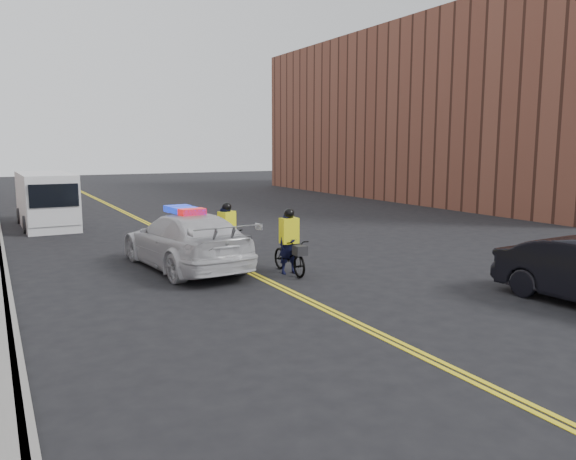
{
  "coord_description": "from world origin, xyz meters",
  "views": [
    {
      "loc": [
        -6.19,
        -11.73,
        3.47
      ],
      "look_at": [
        0.6,
        1.03,
        1.3
      ],
      "focal_mm": 35.0,
      "sensor_mm": 36.0,
      "label": 1
    }
  ],
  "objects_px": {
    "cargo_van": "(47,201)",
    "cyclist_far": "(227,239)",
    "police_cruiser": "(185,240)",
    "cyclist_near": "(289,251)"
  },
  "relations": [
    {
      "from": "police_cruiser",
      "to": "cargo_van",
      "type": "relative_size",
      "value": 1.02
    },
    {
      "from": "cargo_van",
      "to": "cyclist_near",
      "type": "height_order",
      "value": "cargo_van"
    },
    {
      "from": "police_cruiser",
      "to": "cyclist_near",
      "type": "height_order",
      "value": "cyclist_near"
    },
    {
      "from": "cargo_van",
      "to": "cyclist_far",
      "type": "height_order",
      "value": "cargo_van"
    },
    {
      "from": "police_cruiser",
      "to": "cyclist_far",
      "type": "distance_m",
      "value": 1.34
    },
    {
      "from": "police_cruiser",
      "to": "cyclist_near",
      "type": "relative_size",
      "value": 3.07
    },
    {
      "from": "police_cruiser",
      "to": "cargo_van",
      "type": "xyz_separation_m",
      "value": [
        -2.7,
        10.81,
        0.33
      ]
    },
    {
      "from": "cargo_van",
      "to": "cyclist_far",
      "type": "distance_m",
      "value": 11.42
    },
    {
      "from": "police_cruiser",
      "to": "cyclist_near",
      "type": "xyz_separation_m",
      "value": [
        2.29,
        -1.99,
        -0.18
      ]
    },
    {
      "from": "police_cruiser",
      "to": "cyclist_far",
      "type": "height_order",
      "value": "cyclist_far"
    }
  ]
}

